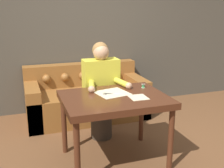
# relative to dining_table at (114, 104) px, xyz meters

# --- Properties ---
(ground_plane) EXTENTS (16.00, 16.00, 0.00)m
(ground_plane) POSITION_rel_dining_table_xyz_m (0.10, -0.00, -0.68)
(ground_plane) COLOR brown
(wall_back) EXTENTS (8.00, 0.06, 2.60)m
(wall_back) POSITION_rel_dining_table_xyz_m (0.10, 1.88, 0.62)
(wall_back) COLOR #474238
(wall_back) RESTS_ON ground_plane
(dining_table) EXTENTS (1.12, 0.86, 0.77)m
(dining_table) POSITION_rel_dining_table_xyz_m (0.00, 0.00, 0.00)
(dining_table) COLOR #472314
(dining_table) RESTS_ON ground_plane
(couch) EXTENTS (1.83, 0.90, 0.80)m
(couch) POSITION_rel_dining_table_xyz_m (0.02, 1.42, -0.39)
(couch) COLOR brown
(couch) RESTS_ON ground_plane
(person) EXTENTS (0.53, 0.59, 1.27)m
(person) POSITION_rel_dining_table_xyz_m (0.03, 0.61, -0.03)
(person) COLOR #33281E
(person) RESTS_ON ground_plane
(pattern_paper_main) EXTENTS (0.39, 0.38, 0.00)m
(pattern_paper_main) POSITION_rel_dining_table_xyz_m (0.01, 0.11, 0.09)
(pattern_paper_main) COLOR beige
(pattern_paper_main) RESTS_ON dining_table
(pattern_paper_offcut) EXTENTS (0.19, 0.20, 0.00)m
(pattern_paper_offcut) POSITION_rel_dining_table_xyz_m (0.22, -0.13, 0.09)
(pattern_paper_offcut) COLOR beige
(pattern_paper_offcut) RESTS_ON dining_table
(scissors) EXTENTS (0.22, 0.10, 0.01)m
(scissors) POSITION_rel_dining_table_xyz_m (-0.03, 0.09, 0.09)
(scissors) COLOR silver
(scissors) RESTS_ON dining_table
(thread_spool) EXTENTS (0.04, 0.04, 0.05)m
(thread_spool) POSITION_rel_dining_table_xyz_m (0.43, 0.19, 0.11)
(thread_spool) COLOR #338C4C
(thread_spool) RESTS_ON dining_table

